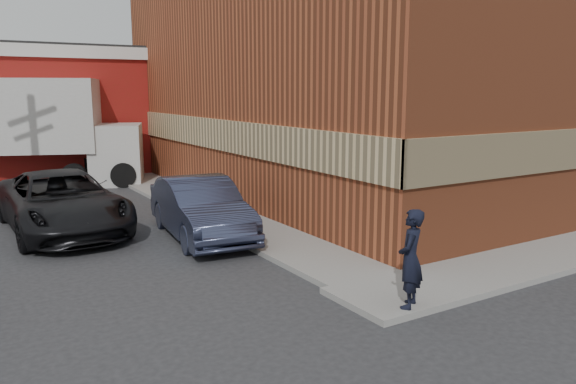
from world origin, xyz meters
TOP-DOWN VIEW (x-y plane):
  - ground at (0.00, 0.00)m, footprint 90.00×90.00m
  - brick_building at (8.50, 9.00)m, footprint 14.25×18.25m
  - sidewalk_west at (0.60, 9.00)m, footprint 1.80×18.00m
  - man at (0.26, -1.55)m, footprint 0.74×0.69m
  - sedan at (-0.80, 4.92)m, footprint 2.13×4.82m
  - suv_a at (-3.70, 7.44)m, footprint 2.85×5.87m
  - box_truck at (-3.24, 15.71)m, footprint 8.79×5.27m

SIDE VIEW (x-z plane):
  - ground at x=0.00m, z-range 0.00..0.00m
  - sidewalk_west at x=0.60m, z-range 0.00..0.12m
  - sedan at x=-0.80m, z-range 0.00..1.54m
  - suv_a at x=-3.70m, z-range 0.00..1.61m
  - man at x=0.26m, z-range 0.12..1.81m
  - box_truck at x=-3.24m, z-range 0.32..4.49m
  - brick_building at x=8.50m, z-range 0.00..9.36m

